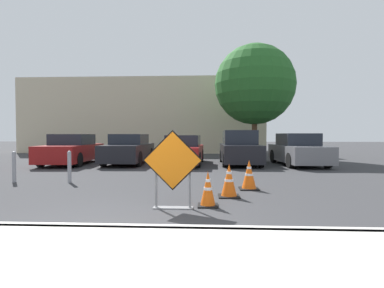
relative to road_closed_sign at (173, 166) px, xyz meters
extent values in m
plane|color=#333335|center=(-0.94, 8.45, -0.82)|extent=(96.00, 96.00, 0.00)
cube|color=beige|center=(-0.94, -2.62, -0.75)|extent=(27.69, 2.14, 0.14)
cube|color=beige|center=(-0.94, -1.55, -0.75)|extent=(27.69, 0.20, 0.14)
cube|color=black|center=(0.00, 0.00, 0.12)|extent=(1.16, 0.02, 1.16)
cube|color=orange|center=(0.00, -0.02, 0.12)|extent=(1.09, 0.02, 1.09)
cube|color=slate|center=(0.00, 0.04, -0.81)|extent=(0.78, 0.20, 0.02)
cube|color=slate|center=(-0.33, 0.04, -0.35)|extent=(0.04, 0.04, 0.94)
cube|color=slate|center=(0.33, 0.04, -0.35)|extent=(0.04, 0.04, 0.94)
cube|color=black|center=(0.68, 0.25, -0.81)|extent=(0.40, 0.40, 0.03)
cone|color=#EA590F|center=(0.68, 0.25, -0.45)|extent=(0.30, 0.30, 0.68)
cylinder|color=white|center=(0.68, 0.25, -0.30)|extent=(0.10, 0.10, 0.06)
cylinder|color=white|center=(0.68, 0.25, -0.47)|extent=(0.17, 0.17, 0.06)
cube|color=black|center=(1.17, 1.19, -0.81)|extent=(0.49, 0.49, 0.03)
cone|color=#EA590F|center=(1.17, 1.19, -0.43)|extent=(0.36, 0.36, 0.73)
cylinder|color=white|center=(1.17, 1.19, -0.27)|extent=(0.11, 0.11, 0.07)
cylinder|color=white|center=(1.17, 1.19, -0.44)|extent=(0.20, 0.20, 0.07)
cube|color=black|center=(1.76, 2.18, -0.81)|extent=(0.51, 0.51, 0.03)
cone|color=#EA590F|center=(1.76, 2.18, -0.42)|extent=(0.37, 0.37, 0.74)
cylinder|color=white|center=(1.76, 2.18, -0.26)|extent=(0.12, 0.12, 0.07)
cylinder|color=white|center=(1.76, 2.18, -0.44)|extent=(0.21, 0.21, 0.07)
cube|color=maroon|center=(-5.95, 8.56, -0.26)|extent=(2.07, 4.60, 0.77)
cube|color=#1E232D|center=(-5.96, 8.68, 0.38)|extent=(1.71, 2.16, 0.52)
cylinder|color=black|center=(-5.04, 7.22, -0.50)|extent=(0.24, 0.66, 0.65)
cylinder|color=black|center=(-6.70, 7.12, -0.50)|extent=(0.24, 0.66, 0.65)
cylinder|color=black|center=(-5.20, 10.01, -0.50)|extent=(0.24, 0.66, 0.65)
cylinder|color=black|center=(-6.87, 9.91, -0.50)|extent=(0.24, 0.66, 0.65)
cube|color=black|center=(-3.23, 8.97, -0.24)|extent=(1.79, 4.67, 0.77)
cube|color=#1E232D|center=(-3.23, 9.08, 0.39)|extent=(1.56, 2.16, 0.50)
cylinder|color=black|center=(-2.41, 7.53, -0.47)|extent=(0.21, 0.70, 0.70)
cylinder|color=black|center=(-4.01, 7.51, -0.47)|extent=(0.21, 0.70, 0.70)
cylinder|color=black|center=(-2.44, 10.42, -0.47)|extent=(0.21, 0.70, 0.70)
cylinder|color=black|center=(-4.05, 10.40, -0.47)|extent=(0.21, 0.70, 0.70)
cube|color=maroon|center=(-0.50, 8.73, -0.29)|extent=(1.89, 4.59, 0.70)
cube|color=#1E232D|center=(-0.50, 8.84, 0.33)|extent=(1.60, 2.13, 0.53)
cylinder|color=black|center=(0.26, 7.30, -0.49)|extent=(0.22, 0.68, 0.67)
cylinder|color=black|center=(-1.35, 7.35, -0.49)|extent=(0.22, 0.68, 0.67)
cylinder|color=black|center=(0.35, 10.11, -0.49)|extent=(0.22, 0.68, 0.67)
cylinder|color=black|center=(-1.27, 10.16, -0.49)|extent=(0.22, 0.68, 0.67)
cube|color=black|center=(2.22, 8.80, -0.25)|extent=(1.74, 4.15, 0.79)
cube|color=#1E232D|center=(2.22, 8.90, 0.49)|extent=(1.53, 1.91, 0.68)
cylinder|color=black|center=(3.02, 7.52, -0.50)|extent=(0.20, 0.64, 0.64)
cylinder|color=black|center=(1.43, 7.51, -0.50)|extent=(0.20, 0.64, 0.64)
cylinder|color=black|center=(3.02, 10.09, -0.50)|extent=(0.20, 0.64, 0.64)
cylinder|color=black|center=(1.42, 10.08, -0.50)|extent=(0.20, 0.64, 0.64)
cube|color=slate|center=(4.95, 8.62, -0.26)|extent=(1.97, 4.32, 0.75)
cube|color=#1E232D|center=(4.94, 8.72, 0.39)|extent=(1.64, 2.02, 0.56)
cylinder|color=black|center=(5.82, 7.34, -0.49)|extent=(0.23, 0.67, 0.66)
cylinder|color=black|center=(4.21, 7.26, -0.49)|extent=(0.23, 0.67, 0.66)
cylinder|color=black|center=(5.69, 9.97, -0.49)|extent=(0.23, 0.67, 0.66)
cylinder|color=black|center=(4.08, 9.89, -0.49)|extent=(0.23, 0.67, 0.66)
cylinder|color=gray|center=(-3.46, 3.00, -0.38)|extent=(0.11, 0.11, 0.89)
sphere|color=gray|center=(-3.46, 3.00, 0.07)|extent=(0.12, 0.12, 0.12)
cylinder|color=gray|center=(-5.17, 3.00, -0.38)|extent=(0.11, 0.11, 0.88)
sphere|color=gray|center=(-5.17, 3.00, 0.06)|extent=(0.12, 0.12, 0.12)
cube|color=beige|center=(-4.60, 19.40, 2.12)|extent=(19.35, 5.00, 5.89)
cylinder|color=#513823|center=(3.53, 12.74, 0.51)|extent=(0.32, 0.32, 2.67)
sphere|color=#235B23|center=(3.53, 12.74, 3.66)|extent=(4.86, 4.86, 4.86)
camera|label=1|loc=(0.67, -5.71, 0.61)|focal=28.00mm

